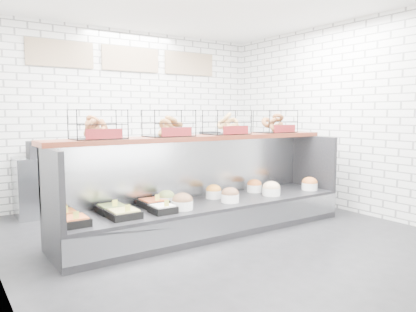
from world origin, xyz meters
TOP-DOWN VIEW (x-y plane):
  - ground at (0.00, 0.00)m, footprint 5.50×5.50m
  - room_shell at (0.00, 0.60)m, footprint 5.02×5.51m
  - display_case at (-0.02, 0.34)m, footprint 4.00×0.90m
  - bagel_shelf at (0.01, 0.52)m, footprint 4.10×0.50m
  - prep_counter at (-0.01, 2.43)m, footprint 4.00×0.60m

SIDE VIEW (x-z plane):
  - ground at x=0.00m, z-range 0.00..0.00m
  - display_case at x=-0.02m, z-range -0.27..0.93m
  - prep_counter at x=-0.01m, z-range -0.13..1.07m
  - bagel_shelf at x=0.01m, z-range 1.18..1.58m
  - room_shell at x=0.00m, z-range 0.55..3.56m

